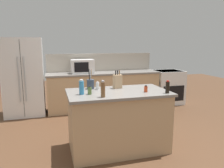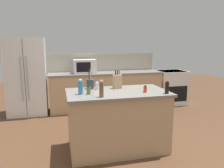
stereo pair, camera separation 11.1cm
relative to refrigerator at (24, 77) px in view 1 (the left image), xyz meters
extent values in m
plane|color=brown|center=(1.59, -2.25, -0.89)|extent=(14.00, 14.00, 0.00)
cube|color=tan|center=(1.89, -0.05, -0.44)|extent=(2.79, 0.62, 0.90)
cube|color=gray|center=(1.89, -0.05, 0.03)|extent=(2.83, 0.66, 0.04)
cube|color=#B2A899|center=(1.89, 0.27, 0.28)|extent=(2.79, 0.03, 0.46)
cube|color=tan|center=(1.59, -2.25, -0.44)|extent=(1.49, 0.81, 0.90)
cube|color=gray|center=(1.59, -2.25, 0.03)|extent=(1.55, 0.87, 0.04)
cube|color=white|center=(0.00, 0.00, 0.00)|extent=(0.88, 0.72, 1.79)
cube|color=#2D2D2D|center=(0.00, -0.36, 0.00)|extent=(0.01, 0.00, 1.70)
cylinder|color=#ADB2B7|center=(-0.06, -0.38, 0.00)|extent=(0.02, 0.02, 0.98)
cylinder|color=#ADB2B7|center=(0.06, -0.38, 0.00)|extent=(0.02, 0.02, 0.98)
cube|color=white|center=(3.73, -0.05, -0.43)|extent=(0.76, 0.64, 0.92)
cube|color=black|center=(3.73, -0.37, -0.55)|extent=(0.61, 0.01, 0.41)
cube|color=black|center=(3.73, -0.05, 0.02)|extent=(0.68, 0.58, 0.02)
cube|color=white|center=(1.36, -0.05, 0.21)|extent=(0.54, 0.38, 0.33)
cube|color=black|center=(1.31, -0.24, 0.21)|extent=(0.34, 0.01, 0.23)
cube|color=tan|center=(1.65, -2.02, 0.16)|extent=(0.14, 0.12, 0.22)
cylinder|color=black|center=(1.62, -2.02, 0.30)|extent=(0.02, 0.02, 0.07)
cylinder|color=black|center=(1.65, -2.02, 0.30)|extent=(0.02, 0.02, 0.07)
cylinder|color=brown|center=(1.68, -2.01, 0.30)|extent=(0.02, 0.02, 0.07)
cylinder|color=#333D4C|center=(1.22, -1.95, 0.12)|extent=(0.12, 0.12, 0.15)
cylinder|color=olive|center=(1.23, -1.94, 0.28)|extent=(0.01, 0.05, 0.18)
cylinder|color=black|center=(1.20, -1.94, 0.28)|extent=(0.01, 0.05, 0.18)
cylinder|color=#B2B2B7|center=(1.22, -1.96, 0.28)|extent=(0.01, 0.03, 0.18)
cylinder|color=brown|center=(1.28, -2.54, 0.15)|extent=(0.06, 0.06, 0.21)
cylinder|color=#B2B2B7|center=(1.28, -2.54, 0.27)|extent=(0.04, 0.04, 0.03)
cylinder|color=#567038|center=(1.14, -2.33, 0.10)|extent=(0.06, 0.06, 0.10)
cylinder|color=black|center=(1.14, -2.33, 0.16)|extent=(0.04, 0.04, 0.02)
cylinder|color=black|center=(2.26, -2.56, 0.13)|extent=(0.06, 0.06, 0.17)
cylinder|color=#B22319|center=(2.26, -2.56, 0.22)|extent=(0.04, 0.04, 0.02)
cylinder|color=silver|center=(1.31, -2.04, 0.10)|extent=(0.06, 0.06, 0.11)
cylinder|color=#B2B2B7|center=(1.31, -2.04, 0.17)|extent=(0.04, 0.04, 0.02)
cylinder|color=#B73D1E|center=(1.98, -2.41, 0.09)|extent=(0.05, 0.05, 0.09)
cylinder|color=black|center=(1.98, -2.41, 0.14)|extent=(0.03, 0.03, 0.02)
cylinder|color=#3384BC|center=(1.03, -2.30, 0.14)|extent=(0.07, 0.07, 0.20)
cylinder|color=white|center=(1.03, -2.30, 0.25)|extent=(0.05, 0.05, 0.02)
camera|label=1|loc=(0.62, -5.37, 0.77)|focal=35.00mm
camera|label=2|loc=(0.73, -5.40, 0.77)|focal=35.00mm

